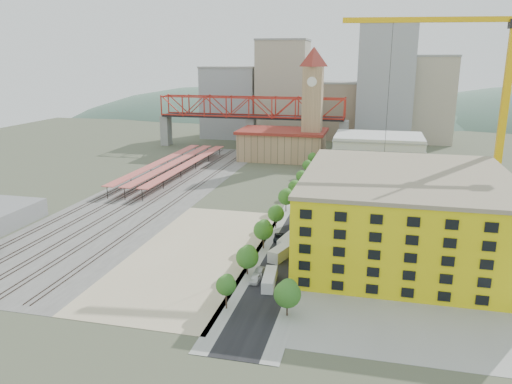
% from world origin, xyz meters
% --- Properties ---
extents(ground, '(400.00, 400.00, 0.00)m').
position_xyz_m(ground, '(0.00, 0.00, 0.00)').
color(ground, '#474C38').
rests_on(ground, ground).
extents(ballast_strip, '(36.00, 165.00, 0.06)m').
position_xyz_m(ballast_strip, '(-36.00, 17.50, 0.03)').
color(ballast_strip, '#605E59').
rests_on(ballast_strip, ground).
extents(dirt_lot, '(28.00, 67.00, 0.06)m').
position_xyz_m(dirt_lot, '(-4.00, -31.50, 0.03)').
color(dirt_lot, tan).
rests_on(dirt_lot, ground).
extents(street_asphalt, '(12.00, 170.00, 0.06)m').
position_xyz_m(street_asphalt, '(16.00, 15.00, 0.03)').
color(street_asphalt, black).
rests_on(street_asphalt, ground).
extents(sidewalk_west, '(3.00, 170.00, 0.04)m').
position_xyz_m(sidewalk_west, '(10.50, 15.00, 0.02)').
color(sidewalk_west, gray).
rests_on(sidewalk_west, ground).
extents(sidewalk_east, '(3.00, 170.00, 0.04)m').
position_xyz_m(sidewalk_east, '(21.50, 15.00, 0.02)').
color(sidewalk_east, gray).
rests_on(sidewalk_east, ground).
extents(construction_pad, '(50.00, 90.00, 0.06)m').
position_xyz_m(construction_pad, '(45.00, -20.00, 0.03)').
color(construction_pad, gray).
rests_on(construction_pad, ground).
extents(rail_tracks, '(26.56, 160.00, 0.18)m').
position_xyz_m(rail_tracks, '(-37.80, 17.50, 0.15)').
color(rail_tracks, '#382B23').
rests_on(rail_tracks, ground).
extents(platform_canopies, '(16.00, 80.00, 4.12)m').
position_xyz_m(platform_canopies, '(-41.00, 45.00, 3.99)').
color(platform_canopies, '#CB5D4E').
rests_on(platform_canopies, ground).
extents(station_hall, '(38.00, 24.00, 13.10)m').
position_xyz_m(station_hall, '(-5.00, 82.00, 6.67)').
color(station_hall, tan).
rests_on(station_hall, ground).
extents(clock_tower, '(12.00, 12.00, 52.00)m').
position_xyz_m(clock_tower, '(8.00, 79.99, 28.70)').
color(clock_tower, tan).
rests_on(clock_tower, ground).
extents(parking_garage, '(34.00, 26.00, 14.00)m').
position_xyz_m(parking_garage, '(36.00, 70.00, 7.00)').
color(parking_garage, silver).
rests_on(parking_garage, ground).
extents(truss_bridge, '(94.00, 9.60, 25.60)m').
position_xyz_m(truss_bridge, '(-25.00, 105.00, 18.86)').
color(truss_bridge, gray).
rests_on(truss_bridge, ground).
extents(construction_building, '(44.60, 50.60, 18.80)m').
position_xyz_m(construction_building, '(42.00, -20.00, 9.41)').
color(construction_building, yellow).
rests_on(construction_building, ground).
extents(street_trees, '(15.40, 124.40, 8.00)m').
position_xyz_m(street_trees, '(16.00, 5.00, 0.00)').
color(street_trees, '#35671F').
rests_on(street_trees, ground).
extents(skyline, '(133.00, 46.00, 60.00)m').
position_xyz_m(skyline, '(7.47, 142.31, 22.81)').
color(skyline, '#9EA0A3').
rests_on(skyline, ground).
extents(distant_hills, '(647.00, 264.00, 227.00)m').
position_xyz_m(distant_hills, '(45.28, 260.00, -79.54)').
color(distant_hills, '#4C6B59').
rests_on(distant_hills, ground).
extents(tower_crane, '(57.59, 9.70, 61.75)m').
position_xyz_m(tower_crane, '(62.99, 10.02, 38.11)').
color(tower_crane, '#EAB00F').
rests_on(tower_crane, ground).
extents(site_trailer_a, '(3.13, 8.89, 2.38)m').
position_xyz_m(site_trailer_a, '(16.00, -43.80, 1.19)').
color(site_trailer_a, silver).
rests_on(site_trailer_a, ground).
extents(site_trailer_b, '(5.55, 10.26, 2.72)m').
position_xyz_m(site_trailer_b, '(16.00, -28.90, 1.36)').
color(site_trailer_b, silver).
rests_on(site_trailer_b, ground).
extents(site_trailer_c, '(4.27, 9.74, 2.58)m').
position_xyz_m(site_trailer_c, '(16.00, -21.58, 1.29)').
color(site_trailer_c, silver).
rests_on(site_trailer_c, ground).
extents(site_trailer_d, '(3.44, 9.12, 2.44)m').
position_xyz_m(site_trailer_d, '(16.00, -10.35, 1.22)').
color(site_trailer_d, silver).
rests_on(site_trailer_d, ground).
extents(car_0, '(2.04, 4.63, 1.55)m').
position_xyz_m(car_0, '(13.00, -43.13, 0.78)').
color(car_0, white).
rests_on(car_0, ground).
extents(car_1, '(2.04, 4.40, 1.40)m').
position_xyz_m(car_1, '(13.00, -39.69, 0.70)').
color(car_1, '#989A9D').
rests_on(car_1, ground).
extents(car_2, '(3.08, 5.53, 1.46)m').
position_xyz_m(car_2, '(13.00, -18.89, 0.73)').
color(car_2, black).
rests_on(car_2, ground).
extents(car_3, '(2.05, 4.73, 1.35)m').
position_xyz_m(car_3, '(13.00, 8.08, 0.68)').
color(car_3, navy).
rests_on(car_3, ground).
extents(car_4, '(1.93, 4.25, 1.42)m').
position_xyz_m(car_4, '(19.00, -26.55, 0.71)').
color(car_4, white).
rests_on(car_4, ground).
extents(car_5, '(1.99, 4.43, 1.41)m').
position_xyz_m(car_5, '(19.00, -0.95, 0.71)').
color(car_5, '#97979C').
rests_on(car_5, ground).
extents(car_6, '(2.60, 5.51, 1.52)m').
position_xyz_m(car_6, '(19.00, 18.52, 0.76)').
color(car_6, black).
rests_on(car_6, ground).
extents(car_7, '(2.52, 4.76, 1.31)m').
position_xyz_m(car_7, '(19.00, 31.65, 0.66)').
color(car_7, navy).
rests_on(car_7, ground).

